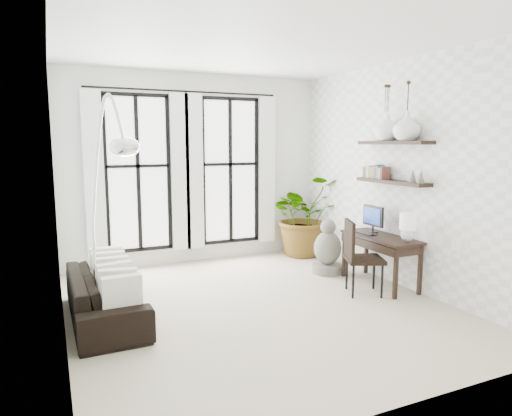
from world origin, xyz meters
TOP-DOWN VIEW (x-y plane):
  - floor at (0.00, 0.00)m, footprint 5.00×5.00m
  - ceiling at (0.00, 0.00)m, footprint 5.00×5.00m
  - wall_left at (-2.25, 0.00)m, footprint 0.00×5.00m
  - wall_right at (2.25, 0.00)m, footprint 0.00×5.00m
  - wall_back at (0.00, 2.50)m, footprint 4.50×0.00m
  - windows at (-0.20, 2.43)m, footprint 3.26×0.13m
  - wall_shelves at (2.11, 0.07)m, footprint 0.25×1.30m
  - sofa at (-1.80, 0.33)m, footprint 0.77×1.93m
  - throw_pillows at (-1.70, 0.33)m, footprint 0.40×1.52m
  - plant at (1.90, 2.08)m, footprint 1.37×1.20m
  - desk at (1.95, -0.03)m, footprint 0.52×1.24m
  - desk_chair at (1.44, -0.13)m, footprint 0.63×0.63m
  - arc_lamp at (-1.68, 0.34)m, footprint 0.77×0.46m
  - buddha at (1.62, 0.88)m, footprint 0.48×0.48m
  - vase_a at (2.11, -0.22)m, footprint 0.37×0.37m
  - vase_b at (2.11, 0.18)m, footprint 0.37×0.37m

SIDE VIEW (x-z plane):
  - floor at x=0.00m, z-range 0.00..0.00m
  - sofa at x=-1.80m, z-range 0.00..0.56m
  - buddha at x=1.62m, z-range -0.07..0.79m
  - throw_pillows at x=-1.70m, z-range 0.30..0.70m
  - desk_chair at x=1.44m, z-range 0.07..1.08m
  - desk at x=1.95m, z-range 0.13..1.26m
  - plant at x=1.90m, z-range 0.00..1.47m
  - windows at x=-0.20m, z-range 0.24..2.88m
  - wall_left at x=-2.25m, z-range -0.90..4.10m
  - wall_right at x=2.25m, z-range -0.90..4.10m
  - wall_back at x=0.00m, z-range -0.65..3.85m
  - arc_lamp at x=-1.68m, z-range 0.41..3.01m
  - wall_shelves at x=2.11m, z-range 1.43..2.03m
  - vase_a at x=2.11m, z-range 2.07..2.46m
  - vase_b at x=2.11m, z-range 2.07..2.46m
  - ceiling at x=0.00m, z-range 3.20..3.20m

